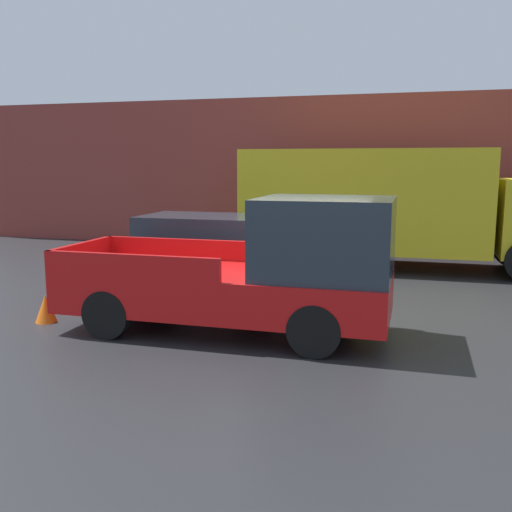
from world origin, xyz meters
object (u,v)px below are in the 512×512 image
object	(u,v)px
pickup_truck	(258,272)
delivery_truck	(391,204)
traffic_cone	(46,308)
car	(201,253)

from	to	relation	value
pickup_truck	delivery_truck	size ratio (longest dim) A/B	0.65
traffic_cone	car	bearing A→B (deg)	59.58
car	delivery_truck	xyz separation A→B (m)	(3.83, 4.11, 0.87)
delivery_truck	car	bearing A→B (deg)	-133.00
pickup_truck	delivery_truck	xyz separation A→B (m)	(1.80, 6.79, 0.69)
delivery_truck	traffic_cone	bearing A→B (deg)	-128.17
pickup_truck	car	world-z (taller)	pickup_truck
delivery_truck	traffic_cone	world-z (taller)	delivery_truck
pickup_truck	traffic_cone	bearing A→B (deg)	-174.89
car	traffic_cone	size ratio (longest dim) A/B	9.85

